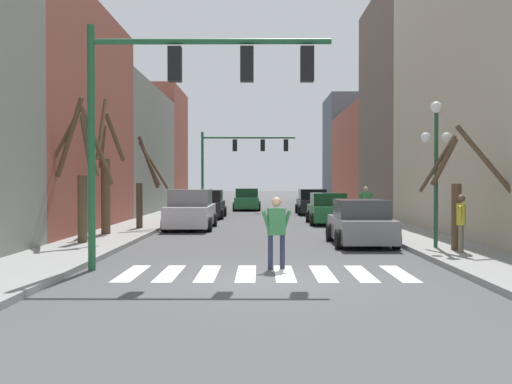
{
  "coord_description": "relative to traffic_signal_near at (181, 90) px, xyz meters",
  "views": [
    {
      "loc": [
        -0.13,
        -13.13,
        2.17
      ],
      "look_at": [
        -0.34,
        19.89,
        1.58
      ],
      "focal_mm": 42.0,
      "sensor_mm": 36.0,
      "label": 1
    }
  ],
  "objects": [
    {
      "name": "traffic_signal_far",
      "position": [
        0.36,
        28.1,
        -0.17
      ],
      "size": [
        6.7,
        0.28,
        5.68
      ],
      "color": "#236038",
      "rests_on": "ground_plane"
    },
    {
      "name": "ground_plane",
      "position": [
        2.03,
        -1.36,
        -4.38
      ],
      "size": [
        240.0,
        240.0,
        0.0
      ],
      "primitive_type": "plane",
      "color": "#4C4C4F"
    },
    {
      "name": "car_parked_left_near",
      "position": [
        -1.23,
        20.83,
        -3.61
      ],
      "size": [
        2.16,
        4.52,
        1.66
      ],
      "rotation": [
        0.0,
        0.0,
        1.57
      ],
      "color": "black",
      "rests_on": "ground_plane"
    },
    {
      "name": "building_row_right",
      "position": [
        12.0,
        22.7,
        1.29
      ],
      "size": [
        6.0,
        60.61,
        13.72
      ],
      "color": "gray",
      "rests_on": "ground_plane"
    },
    {
      "name": "pedestrian_on_right_sidewalk",
      "position": [
        7.64,
        2.55,
        -3.26
      ],
      "size": [
        0.37,
        0.68,
        1.65
      ],
      "rotation": [
        0.0,
        0.0,
        4.28
      ],
      "color": "#7A705B",
      "rests_on": "sidewalk_right"
    },
    {
      "name": "car_parked_right_mid",
      "position": [
        5.37,
        15.84,
        -3.64
      ],
      "size": [
        2.03,
        4.14,
        1.58
      ],
      "rotation": [
        0.0,
        0.0,
        1.57
      ],
      "color": "#236B38",
      "rests_on": "ground_plane"
    },
    {
      "name": "street_lamp_right_corner",
      "position": [
        7.29,
        3.8,
        -1.09
      ],
      "size": [
        0.95,
        0.36,
        4.46
      ],
      "color": "#1E4C2D",
      "rests_on": "sidewalk_right"
    },
    {
      "name": "street_tree_right_near",
      "position": [
        -4.0,
        8.42,
        -2.06
      ],
      "size": [
        1.08,
        2.85,
        5.17
      ],
      "color": "brown",
      "rests_on": "sidewalk_left"
    },
    {
      "name": "car_parked_right_far",
      "position": [
        0.95,
        30.39,
        -3.62
      ],
      "size": [
        2.03,
        4.49,
        1.63
      ],
      "rotation": [
        0.0,
        0.0,
        -1.57
      ],
      "color": "#236B38",
      "rests_on": "ground_plane"
    },
    {
      "name": "car_driving_toward_lane",
      "position": [
        5.35,
        24.74,
        -3.61
      ],
      "size": [
        2.06,
        4.47,
        1.65
      ],
      "rotation": [
        0.0,
        0.0,
        1.57
      ],
      "color": "black",
      "rests_on": "ground_plane"
    },
    {
      "name": "traffic_signal_near",
      "position": [
        0.0,
        0.0,
        0.0
      ],
      "size": [
        5.9,
        0.28,
        5.95
      ],
      "color": "#236038",
      "rests_on": "ground_plane"
    },
    {
      "name": "street_tree_right_mid",
      "position": [
        -3.99,
        5.2,
        -1.91
      ],
      "size": [
        2.63,
        1.28,
        4.82
      ],
      "color": "brown",
      "rests_on": "sidewalk_left"
    },
    {
      "name": "car_at_intersection",
      "position": [
        5.36,
        5.9,
        -3.66
      ],
      "size": [
        2.05,
        4.19,
        1.55
      ],
      "rotation": [
        0.0,
        0.0,
        1.57
      ],
      "color": "gray",
      "rests_on": "ground_plane"
    },
    {
      "name": "pedestrian_on_left_sidewalk",
      "position": [
        2.32,
        0.26,
        -3.33
      ],
      "size": [
        0.76,
        0.32,
        1.78
      ],
      "rotation": [
        0.0,
        0.0,
        0.22
      ],
      "color": "#282D47",
      "rests_on": "ground_plane"
    },
    {
      "name": "pedestrian_crossing_street",
      "position": [
        7.11,
        14.88,
        -3.19
      ],
      "size": [
        0.76,
        0.29,
        1.76
      ],
      "rotation": [
        0.0,
        0.0,
        0.15
      ],
      "color": "#7A705B",
      "rests_on": "sidewalk_right"
    },
    {
      "name": "street_tree_right_far",
      "position": [
        7.75,
        3.14,
        -2.55
      ],
      "size": [
        2.26,
        1.96,
        3.7
      ],
      "color": "brown",
      "rests_on": "sidewalk_right"
    },
    {
      "name": "crosswalk_stripes",
      "position": [
        2.03,
        -0.45,
        -4.38
      ],
      "size": [
        6.75,
        2.6,
        0.01
      ],
      "color": "white",
      "rests_on": "ground_plane"
    },
    {
      "name": "car_driving_away_lane",
      "position": [
        -1.23,
        12.61,
        -3.55
      ],
      "size": [
        2.16,
        4.84,
        1.8
      ],
      "rotation": [
        0.0,
        0.0,
        1.57
      ],
      "color": "silver",
      "rests_on": "ground_plane"
    },
    {
      "name": "street_tree_left_mid",
      "position": [
        -3.1,
        11.29,
        -2.48
      ],
      "size": [
        1.29,
        1.66,
        3.98
      ],
      "color": "#473828",
      "rests_on": "sidewalk_left"
    },
    {
      "name": "building_row_left",
      "position": [
        -7.93,
        15.54,
        1.02
      ],
      "size": [
        6.0,
        49.74,
        13.83
      ],
      "color": "gray",
      "rests_on": "ground_plane"
    },
    {
      "name": "sidewalk_left",
      "position": [
        -3.68,
        -1.36,
        -4.31
      ],
      "size": [
        2.49,
        90.0,
        0.15
      ],
      "color": "gray",
      "rests_on": "ground_plane"
    }
  ]
}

